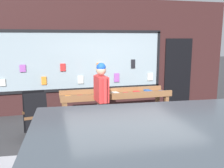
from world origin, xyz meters
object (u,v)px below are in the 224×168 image
Objects in this scene: display_table_main at (116,97)px; sandwich_board_sign at (35,114)px; person_browsing at (101,94)px; small_dog at (120,125)px.

sandwich_board_sign is (-1.87, -0.30, -0.20)m from display_table_main.
display_table_main is 0.76m from person_browsing.
person_browsing is (-0.47, -0.54, 0.22)m from display_table_main.
person_browsing reaches higher than display_table_main.
sandwich_board_sign is at bearing 74.85° from person_browsing.
person_browsing reaches higher than sandwich_board_sign.
display_table_main is 0.86m from small_dog.
person_browsing is at bearing 82.97° from small_dog.
small_dog is at bearing -123.10° from person_browsing.
sandwich_board_sign reaches higher than display_table_main.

